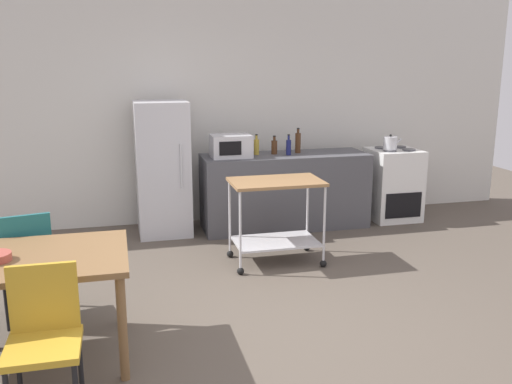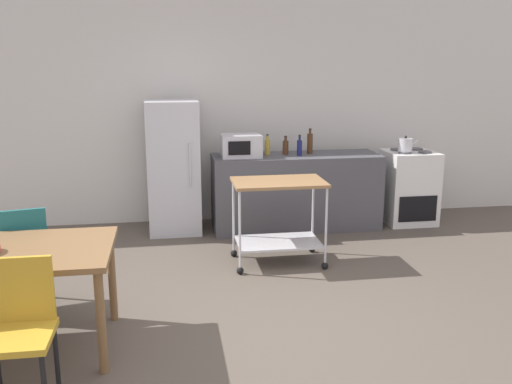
{
  "view_description": "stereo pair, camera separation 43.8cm",
  "coord_description": "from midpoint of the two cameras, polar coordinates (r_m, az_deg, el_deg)",
  "views": [
    {
      "loc": [
        -1.04,
        -3.72,
        2.0
      ],
      "look_at": [
        0.19,
        1.2,
        0.8
      ],
      "focal_mm": 39.19,
      "sensor_mm": 36.0,
      "label": 1
    },
    {
      "loc": [
        -0.61,
        -3.81,
        2.0
      ],
      "look_at": [
        0.19,
        1.2,
        0.8
      ],
      "focal_mm": 39.19,
      "sensor_mm": 36.0,
      "label": 2
    }
  ],
  "objects": [
    {
      "name": "chair_teal",
      "position": [
        4.74,
        -20.23,
        -5.77
      ],
      "size": [
        0.48,
        0.48,
        0.89
      ],
      "rotation": [
        0.0,
        0.0,
        3.35
      ],
      "color": "#1E666B",
      "rests_on": "ground_plane"
    },
    {
      "name": "kitchen_cart",
      "position": [
        5.54,
        4.57,
        -1.67
      ],
      "size": [
        0.91,
        0.57,
        0.85
      ],
      "color": "olive",
      "rests_on": "ground_plane"
    },
    {
      "name": "microwave",
      "position": [
        6.49,
        0.38,
        4.73
      ],
      "size": [
        0.46,
        0.35,
        0.26
      ],
      "color": "silver",
      "rests_on": "kitchen_counter"
    },
    {
      "name": "kettle",
      "position": [
        7.06,
        16.74,
        4.62
      ],
      "size": [
        0.24,
        0.17,
        0.19
      ],
      "color": "silver",
      "rests_on": "stove_oven"
    },
    {
      "name": "dining_table",
      "position": [
        4.1,
        -21.95,
        -6.63
      ],
      "size": [
        1.5,
        0.9,
        0.75
      ],
      "color": "brown",
      "rests_on": "ground_plane"
    },
    {
      "name": "bottle_sparkling_water",
      "position": [
        6.69,
        4.91,
        4.59
      ],
      "size": [
        0.07,
        0.07,
        0.22
      ],
      "color": "#4C2D19",
      "rests_on": "kitchen_counter"
    },
    {
      "name": "kitchen_counter",
      "position": [
        6.77,
        5.93,
        0.02
      ],
      "size": [
        2.0,
        0.64,
        0.9
      ],
      "primitive_type": "cube",
      "color": "#4C4C51",
      "rests_on": "ground_plane"
    },
    {
      "name": "ground_plane",
      "position": [
        4.34,
        3.03,
        -14.15
      ],
      "size": [
        12.0,
        12.0,
        0.0
      ],
      "primitive_type": "plane",
      "color": "brown"
    },
    {
      "name": "stove_oven",
      "position": [
        7.29,
        16.97,
        0.49
      ],
      "size": [
        0.6,
        0.61,
        0.92
      ],
      "color": "white",
      "rests_on": "ground_plane"
    },
    {
      "name": "refrigerator",
      "position": [
        6.58,
        -6.53,
        2.51
      ],
      "size": [
        0.6,
        0.63,
        1.55
      ],
      "color": "silver",
      "rests_on": "ground_plane"
    },
    {
      "name": "bottle_soy_sauce",
      "position": [
        6.79,
        7.38,
        4.98
      ],
      "size": [
        0.07,
        0.07,
        0.3
      ],
      "color": "#4C2D19",
      "rests_on": "kitchen_counter"
    },
    {
      "name": "back_wall",
      "position": [
        7.03,
        -2.34,
        8.83
      ],
      "size": [
        8.4,
        0.12,
        2.9
      ],
      "primitive_type": "cube",
      "color": "silver",
      "rests_on": "ground_plane"
    },
    {
      "name": "bottle_hot_sauce",
      "position": [
        6.62,
        6.36,
        4.55
      ],
      "size": [
        0.06,
        0.06,
        0.25
      ],
      "color": "navy",
      "rests_on": "kitchen_counter"
    },
    {
      "name": "chair_mustard",
      "position": [
        3.48,
        -19.78,
        -12.73
      ],
      "size": [
        0.4,
        0.4,
        0.89
      ],
      "rotation": [
        0.0,
        0.0,
        -0.01
      ],
      "color": "gold",
      "rests_on": "ground_plane"
    },
    {
      "name": "bottle_wine",
      "position": [
        6.65,
        3.07,
        4.65
      ],
      "size": [
        0.06,
        0.06,
        0.24
      ],
      "color": "gold",
      "rests_on": "kitchen_counter"
    }
  ]
}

